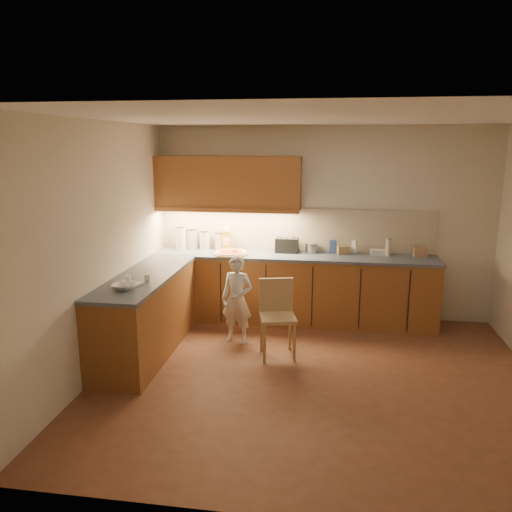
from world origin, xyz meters
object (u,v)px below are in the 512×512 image
object	(u,v)px
wooden_chair	(277,312)
oil_jug	(227,240)
child	(237,299)
pizza_on_board	(231,253)
toaster	(287,245)

from	to	relation	value
wooden_chair	oil_jug	distance (m)	1.62
child	pizza_on_board	bearing A→B (deg)	118.25
pizza_on_board	wooden_chair	xyz separation A→B (m)	(0.73, -1.02, -0.44)
wooden_chair	child	bearing A→B (deg)	137.99
wooden_chair	toaster	size ratio (longest dim) A/B	2.77
pizza_on_board	toaster	distance (m)	0.77
toaster	oil_jug	bearing A→B (deg)	-178.78
pizza_on_board	wooden_chair	bearing A→B (deg)	-54.33
child	oil_jug	world-z (taller)	oil_jug
child	toaster	xyz separation A→B (m)	(0.51, 0.97, 0.48)
child	wooden_chair	distance (m)	0.59
pizza_on_board	oil_jug	distance (m)	0.29
pizza_on_board	toaster	bearing A→B (deg)	17.71
pizza_on_board	wooden_chair	world-z (taller)	pizza_on_board
wooden_chair	oil_jug	bearing A→B (deg)	110.39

